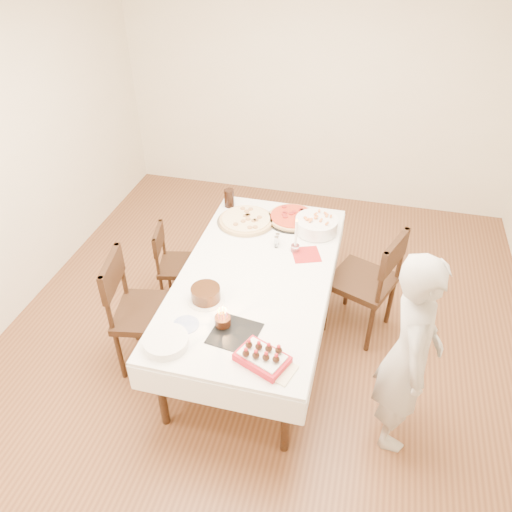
% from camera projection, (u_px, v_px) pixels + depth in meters
% --- Properties ---
extents(floor, '(5.00, 5.00, 0.00)m').
position_uv_depth(floor, '(267.00, 334.00, 4.35)').
color(floor, brown).
rests_on(floor, ground).
extents(wall_back, '(4.50, 0.04, 2.70)m').
position_uv_depth(wall_back, '(320.00, 87.00, 5.47)').
color(wall_back, beige).
rests_on(wall_back, floor).
extents(dining_table, '(1.41, 2.27, 0.75)m').
position_uv_depth(dining_table, '(256.00, 308.00, 4.07)').
color(dining_table, white).
rests_on(dining_table, floor).
extents(chair_right_savory, '(0.68, 0.68, 1.03)m').
position_uv_depth(chair_right_savory, '(362.00, 281.00, 4.13)').
color(chair_right_savory, '#311E10').
rests_on(chair_right_savory, floor).
extents(chair_left_savory, '(0.48, 0.48, 0.79)m').
position_uv_depth(chair_left_savory, '(180.00, 265.00, 4.49)').
color(chair_left_savory, '#311E10').
rests_on(chair_left_savory, floor).
extents(chair_left_dessert, '(0.61, 0.61, 1.03)m').
position_uv_depth(chair_left_dessert, '(148.00, 313.00, 3.83)').
color(chair_left_dessert, '#311E10').
rests_on(chair_left_dessert, floor).
extents(person, '(0.39, 0.57, 1.55)m').
position_uv_depth(person, '(409.00, 355.00, 3.15)').
color(person, beige).
rests_on(person, floor).
extents(pizza_white, '(0.60, 0.60, 0.04)m').
position_uv_depth(pizza_white, '(246.00, 220.00, 4.39)').
color(pizza_white, beige).
rests_on(pizza_white, dining_table).
extents(pizza_pepperoni, '(0.61, 0.61, 0.04)m').
position_uv_depth(pizza_pepperoni, '(292.00, 217.00, 4.43)').
color(pizza_pepperoni, red).
rests_on(pizza_pepperoni, dining_table).
extents(red_placemat, '(0.28, 0.28, 0.01)m').
position_uv_depth(red_placemat, '(306.00, 255.00, 4.03)').
color(red_placemat, '#B21E1E').
rests_on(red_placemat, dining_table).
extents(pasta_bowl, '(0.39, 0.39, 0.12)m').
position_uv_depth(pasta_bowl, '(316.00, 225.00, 4.25)').
color(pasta_bowl, white).
rests_on(pasta_bowl, dining_table).
extents(taper_candle, '(0.09, 0.09, 0.32)m').
position_uv_depth(taper_candle, '(296.00, 235.00, 3.97)').
color(taper_candle, white).
rests_on(taper_candle, dining_table).
extents(shaker_pair, '(0.11, 0.11, 0.10)m').
position_uv_depth(shaker_pair, '(276.00, 242.00, 4.08)').
color(shaker_pair, white).
rests_on(shaker_pair, dining_table).
extents(cola_glass, '(0.11, 0.11, 0.17)m').
position_uv_depth(cola_glass, '(229.00, 198.00, 4.57)').
color(cola_glass, black).
rests_on(cola_glass, dining_table).
extents(layer_cake, '(0.31, 0.31, 0.11)m').
position_uv_depth(layer_cake, '(206.00, 294.00, 3.56)').
color(layer_cake, '#311A0C').
rests_on(layer_cake, dining_table).
extents(cake_board, '(0.35, 0.35, 0.01)m').
position_uv_depth(cake_board, '(235.00, 334.00, 3.33)').
color(cake_board, black).
rests_on(cake_board, dining_table).
extents(birthday_cake, '(0.11, 0.11, 0.13)m').
position_uv_depth(birthday_cake, '(223.00, 317.00, 3.34)').
color(birthday_cake, '#32190D').
rests_on(birthday_cake, dining_table).
extents(strawberry_box, '(0.38, 0.32, 0.08)m').
position_uv_depth(strawberry_box, '(262.00, 357.00, 3.11)').
color(strawberry_box, '#AD1320').
rests_on(strawberry_box, dining_table).
extents(box_lid, '(0.32, 0.26, 0.02)m').
position_uv_depth(box_lid, '(273.00, 368.00, 3.09)').
color(box_lid, beige).
rests_on(box_lid, dining_table).
extents(plate_stack, '(0.32, 0.32, 0.06)m').
position_uv_depth(plate_stack, '(166.00, 342.00, 3.23)').
color(plate_stack, white).
rests_on(plate_stack, dining_table).
extents(china_plate, '(0.21, 0.21, 0.01)m').
position_uv_depth(china_plate, '(186.00, 325.00, 3.39)').
color(china_plate, white).
rests_on(china_plate, dining_table).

